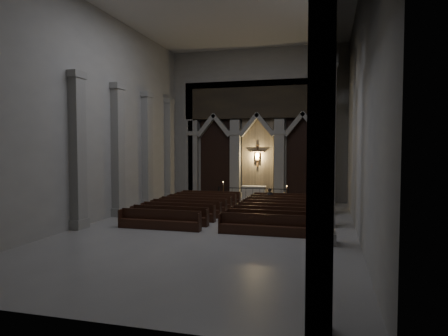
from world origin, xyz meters
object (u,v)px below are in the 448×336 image
(altar, at_px, (254,192))
(candle_stand_left, at_px, (223,196))
(altar_rail, at_px, (253,192))
(worshipper, at_px, (270,198))
(pews, at_px, (232,211))
(candle_stand_right, at_px, (287,199))

(altar, relative_size, candle_stand_left, 1.29)
(altar, height_order, altar_rail, altar)
(candle_stand_left, xyz_separation_m, worshipper, (4.05, -2.72, 0.27))
(worshipper, bearing_deg, pews, -129.29)
(pews, bearing_deg, altar_rail, 90.00)
(altar_rail, relative_size, candle_stand_right, 4.01)
(altar_rail, height_order, candle_stand_right, candle_stand_right)
(candle_stand_right, xyz_separation_m, pews, (-2.67, -6.09, -0.05))
(altar, xyz_separation_m, candle_stand_right, (2.73, -1.55, -0.28))
(worshipper, bearing_deg, candle_stand_right, 50.48)
(altar, distance_m, candle_stand_right, 3.15)
(pews, distance_m, worshipper, 4.36)
(altar, height_order, candle_stand_left, candle_stand_left)
(pews, bearing_deg, candle_stand_left, 109.03)
(altar, relative_size, altar_rail, 0.35)
(candle_stand_right, distance_m, worshipper, 2.32)
(candle_stand_left, height_order, pews, candle_stand_left)
(pews, relative_size, worshipper, 7.20)
(altar, distance_m, worshipper, 4.07)
(candle_stand_left, relative_size, candle_stand_right, 1.10)
(altar, xyz_separation_m, pews, (0.07, -7.63, -0.33))
(candle_stand_left, height_order, candle_stand_right, candle_stand_left)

